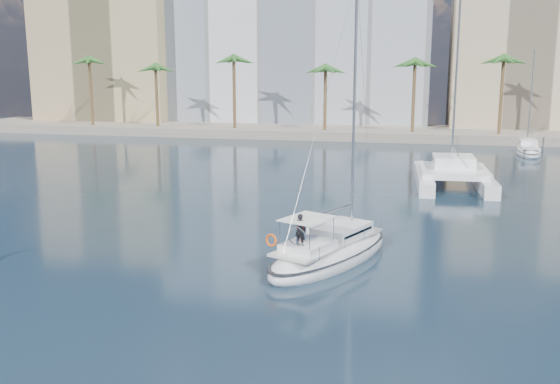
# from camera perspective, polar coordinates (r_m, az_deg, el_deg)

# --- Properties ---
(ground) EXTENTS (160.00, 160.00, 0.00)m
(ground) POSITION_cam_1_polar(r_m,az_deg,el_deg) (30.35, -2.72, -7.49)
(ground) COLOR black
(ground) RESTS_ON ground
(quay) EXTENTS (120.00, 14.00, 1.20)m
(quay) POSITION_cam_1_polar(r_m,az_deg,el_deg) (89.49, 7.55, 5.45)
(quay) COLOR gray
(quay) RESTS_ON ground
(building_modern) EXTENTS (42.00, 16.00, 28.00)m
(building_modern) POSITION_cam_1_polar(r_m,az_deg,el_deg) (102.65, 1.48, 13.79)
(building_modern) COLOR silver
(building_modern) RESTS_ON ground
(building_tan_left) EXTENTS (22.00, 14.00, 22.00)m
(building_tan_left) POSITION_cam_1_polar(r_m,az_deg,el_deg) (108.66, -15.03, 11.70)
(building_tan_left) COLOR tan
(building_tan_left) RESTS_ON ground
(building_beige) EXTENTS (20.00, 14.00, 20.00)m
(building_beige) POSITION_cam_1_polar(r_m,az_deg,el_deg) (98.75, 21.23, 10.81)
(building_beige) COLOR tan
(building_beige) RESTS_ON ground
(palm_left) EXTENTS (3.60, 3.60, 12.30)m
(palm_left) POSITION_cam_1_polar(r_m,az_deg,el_deg) (94.34, -13.99, 11.41)
(palm_left) COLOR brown
(palm_left) RESTS_ON ground
(palm_centre) EXTENTS (3.60, 3.60, 12.30)m
(palm_centre) POSITION_cam_1_polar(r_m,az_deg,el_deg) (85.03, 7.48, 11.67)
(palm_centre) COLOR brown
(palm_centre) RESTS_ON ground
(main_sloop) EXTENTS (6.96, 10.46, 14.89)m
(main_sloop) POSITION_cam_1_polar(r_m,az_deg,el_deg) (32.20, 4.63, -5.48)
(main_sloop) COLOR white
(main_sloop) RESTS_ON ground
(catamaran) EXTENTS (6.40, 12.10, 17.33)m
(catamaran) POSITION_cam_1_polar(r_m,az_deg,el_deg) (53.99, 15.55, 1.77)
(catamaran) COLOR white
(catamaran) RESTS_ON ground
(seagull) EXTENTS (1.22, 0.52, 0.22)m
(seagull) POSITION_cam_1_polar(r_m,az_deg,el_deg) (30.10, 2.65, -5.82)
(seagull) COLOR silver
(seagull) RESTS_ON ground
(moored_yacht_a) EXTENTS (3.37, 9.52, 11.90)m
(moored_yacht_a) POSITION_cam_1_polar(r_m,az_deg,el_deg) (76.35, 21.73, 3.25)
(moored_yacht_a) COLOR white
(moored_yacht_a) RESTS_ON ground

